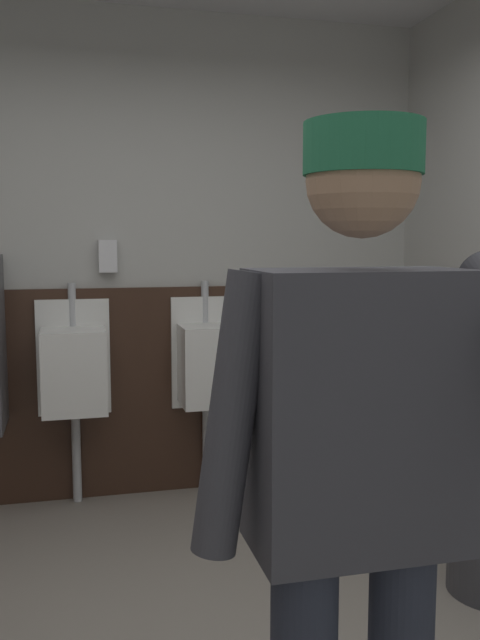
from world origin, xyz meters
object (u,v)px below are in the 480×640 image
urinal_right (209,363)px  person (358,473)px  soap_dispenser (108,256)px  urinal_middle (74,369)px

urinal_right → person: bearing=-94.5°
soap_dispenser → person: bearing=-82.4°
urinal_middle → urinal_right: bearing=0.0°
urinal_middle → soap_dispenser: size_ratio=6.89×
person → soap_dispenser: bearing=97.6°
urinal_middle → urinal_right: same height
urinal_right → person: (-0.20, -2.50, 0.23)m
person → soap_dispenser: size_ratio=9.44×
urinal_middle → soap_dispenser: soap_dispenser is taller
person → urinal_middle: bearing=102.4°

